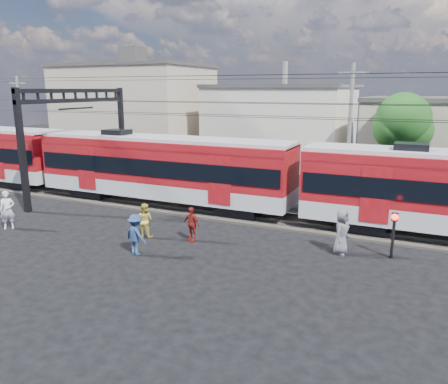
{
  "coord_description": "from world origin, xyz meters",
  "views": [
    {
      "loc": [
        10.34,
        -13.85,
        6.91
      ],
      "look_at": [
        1.74,
        5.0,
        2.01
      ],
      "focal_mm": 35.0,
      "sensor_mm": 36.0,
      "label": 1
    }
  ],
  "objects": [
    {
      "name": "building_west",
      "position": [
        -17.0,
        24.0,
        4.66
      ],
      "size": [
        14.28,
        10.2,
        9.3
      ],
      "color": "#9F8F7A",
      "rests_on": "ground"
    },
    {
      "name": "pedestrian_e",
      "position": [
        7.56,
        4.31,
        0.97
      ],
      "size": [
        0.8,
        1.06,
        1.95
      ],
      "primitive_type": "imported",
      "rotation": [
        0.0,
        0.0,
        1.37
      ],
      "color": "#55555A",
      "rests_on": "ground"
    },
    {
      "name": "utility_pole_west",
      "position": [
        -22.0,
        14.0,
        4.28
      ],
      "size": [
        1.8,
        0.24,
        8.0
      ],
      "color": "slate",
      "rests_on": "ground"
    },
    {
      "name": "pedestrian_a",
      "position": [
        -8.39,
        0.88,
        0.97
      ],
      "size": [
        0.83,
        0.83,
        1.94
      ],
      "primitive_type": "imported",
      "rotation": [
        0.0,
        0.0,
        0.77
      ],
      "color": "silver",
      "rests_on": "ground"
    },
    {
      "name": "building_midwest",
      "position": [
        -2.0,
        27.0,
        3.66
      ],
      "size": [
        12.24,
        12.24,
        7.3
      ],
      "color": "beige",
      "rests_on": "ground"
    },
    {
      "name": "pedestrian_d",
      "position": [
        0.96,
        3.08,
        0.82
      ],
      "size": [
        1.03,
        0.64,
        1.64
      ],
      "primitive_type": "imported",
      "rotation": [
        0.0,
        0.0,
        -0.27
      ],
      "color": "maroon",
      "rests_on": "ground"
    },
    {
      "name": "catenary",
      "position": [
        -8.65,
        8.0,
        5.14
      ],
      "size": [
        70.0,
        9.3,
        7.52
      ],
      "color": "black",
      "rests_on": "ground"
    },
    {
      "name": "tree_near",
      "position": [
        9.19,
        18.09,
        4.66
      ],
      "size": [
        3.82,
        3.64,
        6.72
      ],
      "color": "#382619",
      "rests_on": "ground"
    },
    {
      "name": "commuter_train",
      "position": [
        -3.49,
        8.0,
        2.4
      ],
      "size": [
        50.3,
        3.08,
        4.17
      ],
      "color": "black",
      "rests_on": "ground"
    },
    {
      "name": "crossing_signal",
      "position": [
        9.6,
        4.69,
        1.37
      ],
      "size": [
        0.29,
        0.29,
        1.97
      ],
      "color": "black",
      "rests_on": "ground"
    },
    {
      "name": "pedestrian_c",
      "position": [
        -0.37,
        0.6,
        0.89
      ],
      "size": [
        1.28,
        0.92,
        1.78
      ],
      "primitive_type": "imported",
      "rotation": [
        0.0,
        0.0,
        2.89
      ],
      "color": "navy",
      "rests_on": "ground"
    },
    {
      "name": "pedestrian_b",
      "position": [
        -1.33,
        2.65,
        0.83
      ],
      "size": [
        0.86,
        0.7,
        1.66
      ],
      "primitive_type": "imported",
      "rotation": [
        0.0,
        0.0,
        3.24
      ],
      "color": "gold",
      "rests_on": "ground"
    },
    {
      "name": "utility_pole_mid",
      "position": [
        6.0,
        15.0,
        4.53
      ],
      "size": [
        1.8,
        0.24,
        8.5
      ],
      "color": "slate",
      "rests_on": "ground"
    },
    {
      "name": "ground",
      "position": [
        0.0,
        0.0,
        0.0
      ],
      "size": [
        120.0,
        120.0,
        0.0
      ],
      "primitive_type": "plane",
      "color": "black",
      "rests_on": "ground"
    },
    {
      "name": "track_bed",
      "position": [
        0.0,
        8.0,
        0.06
      ],
      "size": [
        70.0,
        3.4,
        0.12
      ],
      "primitive_type": "cube",
      "color": "#2D2823",
      "rests_on": "ground"
    },
    {
      "name": "rail_near",
      "position": [
        0.0,
        7.25,
        0.18
      ],
      "size": [
        70.0,
        0.12,
        0.12
      ],
      "primitive_type": "cube",
      "color": "#59544C",
      "rests_on": "track_bed"
    },
    {
      "name": "rail_far",
      "position": [
        0.0,
        8.75,
        0.18
      ],
      "size": [
        70.0,
        0.12,
        0.12
      ],
      "primitive_type": "cube",
      "color": "#59544C",
      "rests_on": "track_bed"
    }
  ]
}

